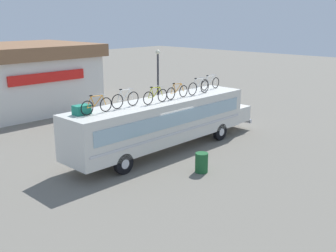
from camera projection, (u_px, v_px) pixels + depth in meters
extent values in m
plane|color=slate|center=(161.00, 151.00, 21.86)|extent=(120.00, 120.00, 0.00)
cube|color=silver|center=(161.00, 120.00, 21.41)|extent=(11.45, 2.34, 2.20)
cube|color=silver|center=(231.00, 112.00, 26.03)|extent=(1.34, 2.15, 0.95)
cube|color=#99B7C6|center=(178.00, 119.00, 20.54)|extent=(10.53, 0.04, 0.72)
cube|color=#99B7C6|center=(146.00, 111.00, 22.12)|extent=(10.53, 0.04, 0.72)
cube|color=silver|center=(178.00, 133.00, 20.73)|extent=(10.99, 0.03, 0.12)
cube|color=silver|center=(146.00, 124.00, 22.32)|extent=(10.99, 0.03, 0.12)
cube|color=silver|center=(237.00, 118.00, 26.68)|extent=(0.16, 2.22, 0.24)
cylinder|color=black|center=(220.00, 132.00, 23.75)|extent=(1.00, 0.28, 1.00)
cylinder|color=silver|center=(220.00, 132.00, 23.75)|extent=(0.45, 0.30, 0.45)
cylinder|color=black|center=(193.00, 125.00, 25.13)|extent=(1.00, 0.28, 1.00)
cylinder|color=silver|center=(193.00, 125.00, 25.13)|extent=(0.45, 0.30, 0.45)
cylinder|color=black|center=(123.00, 164.00, 18.57)|extent=(1.00, 0.28, 1.00)
cylinder|color=silver|center=(123.00, 164.00, 18.57)|extent=(0.45, 0.30, 0.45)
cylinder|color=black|center=(97.00, 153.00, 19.95)|extent=(1.00, 0.28, 1.00)
cylinder|color=silver|center=(97.00, 153.00, 19.95)|extent=(0.45, 0.30, 0.45)
cube|color=#1E7F66|center=(82.00, 110.00, 17.97)|extent=(0.74, 0.50, 0.43)
torus|color=black|center=(87.00, 108.00, 17.75)|extent=(0.67, 0.04, 0.67)
torus|color=black|center=(106.00, 105.00, 18.48)|extent=(0.67, 0.04, 0.67)
cylinder|color=orange|center=(93.00, 101.00, 17.90)|extent=(0.20, 0.04, 0.48)
cylinder|color=orange|center=(98.00, 101.00, 18.12)|extent=(0.48, 0.04, 0.46)
cylinder|color=orange|center=(97.00, 96.00, 18.00)|extent=(0.63, 0.04, 0.07)
cylinder|color=orange|center=(91.00, 107.00, 17.88)|extent=(0.40, 0.03, 0.05)
cylinder|color=orange|center=(89.00, 102.00, 17.77)|extent=(0.26, 0.03, 0.50)
cylinder|color=orange|center=(104.00, 100.00, 18.35)|extent=(0.22, 0.03, 0.47)
cylinder|color=silver|center=(102.00, 94.00, 18.21)|extent=(0.03, 0.44, 0.03)
ellipsoid|color=black|center=(91.00, 96.00, 17.77)|extent=(0.20, 0.08, 0.06)
torus|color=black|center=(117.00, 102.00, 19.02)|extent=(0.71, 0.04, 0.71)
torus|color=black|center=(133.00, 99.00, 19.71)|extent=(0.71, 0.04, 0.71)
cylinder|color=white|center=(122.00, 95.00, 19.15)|extent=(0.19, 0.04, 0.51)
cylinder|color=white|center=(127.00, 95.00, 19.36)|extent=(0.46, 0.04, 0.49)
cylinder|color=white|center=(125.00, 90.00, 19.24)|extent=(0.60, 0.04, 0.07)
cylinder|color=white|center=(120.00, 101.00, 19.15)|extent=(0.38, 0.03, 0.05)
cylinder|color=white|center=(119.00, 96.00, 19.02)|extent=(0.24, 0.03, 0.53)
cylinder|color=white|center=(132.00, 94.00, 19.58)|extent=(0.21, 0.03, 0.50)
cylinder|color=silver|center=(130.00, 88.00, 19.44)|extent=(0.03, 0.44, 0.03)
ellipsoid|color=black|center=(121.00, 89.00, 19.02)|extent=(0.20, 0.08, 0.06)
torus|color=black|center=(148.00, 98.00, 19.93)|extent=(0.67, 0.04, 0.67)
torus|color=black|center=(162.00, 95.00, 20.64)|extent=(0.67, 0.04, 0.67)
cylinder|color=#B2B20C|center=(153.00, 92.00, 20.08)|extent=(0.20, 0.04, 0.48)
cylinder|color=#B2B20C|center=(157.00, 92.00, 20.29)|extent=(0.47, 0.04, 0.46)
cylinder|color=#B2B20C|center=(156.00, 88.00, 20.18)|extent=(0.61, 0.04, 0.07)
cylinder|color=#B2B20C|center=(151.00, 97.00, 20.06)|extent=(0.39, 0.03, 0.05)
cylinder|color=#B2B20C|center=(150.00, 93.00, 19.95)|extent=(0.25, 0.03, 0.50)
cylinder|color=#B2B20C|center=(161.00, 91.00, 20.51)|extent=(0.21, 0.03, 0.47)
cylinder|color=silver|center=(160.00, 86.00, 20.38)|extent=(0.03, 0.44, 0.03)
ellipsoid|color=black|center=(151.00, 87.00, 19.95)|extent=(0.20, 0.08, 0.06)
torus|color=black|center=(171.00, 94.00, 21.18)|extent=(0.66, 0.04, 0.66)
torus|color=black|center=(183.00, 91.00, 21.88)|extent=(0.66, 0.04, 0.66)
cylinder|color=orange|center=(175.00, 88.00, 21.32)|extent=(0.19, 0.04, 0.47)
cylinder|color=orange|center=(179.00, 88.00, 21.54)|extent=(0.47, 0.04, 0.45)
cylinder|color=orange|center=(178.00, 84.00, 21.42)|extent=(0.60, 0.04, 0.07)
cylinder|color=orange|center=(173.00, 93.00, 21.31)|extent=(0.38, 0.03, 0.05)
cylinder|color=orange|center=(172.00, 89.00, 21.19)|extent=(0.25, 0.03, 0.49)
cylinder|color=orange|center=(182.00, 87.00, 21.75)|extent=(0.21, 0.03, 0.46)
cylinder|color=silver|center=(181.00, 83.00, 21.62)|extent=(0.03, 0.44, 0.03)
ellipsoid|color=black|center=(174.00, 83.00, 21.20)|extent=(0.20, 0.08, 0.06)
torus|color=black|center=(193.00, 89.00, 22.35)|extent=(0.73, 0.04, 0.73)
torus|color=black|center=(205.00, 87.00, 23.10)|extent=(0.73, 0.04, 0.73)
cylinder|color=white|center=(196.00, 83.00, 22.50)|extent=(0.21, 0.04, 0.52)
cylinder|color=white|center=(200.00, 83.00, 22.73)|extent=(0.50, 0.04, 0.50)
cylinder|color=white|center=(199.00, 79.00, 22.61)|extent=(0.65, 0.04, 0.07)
cylinder|color=white|center=(195.00, 88.00, 22.49)|extent=(0.41, 0.03, 0.05)
cylinder|color=white|center=(194.00, 84.00, 22.36)|extent=(0.26, 0.03, 0.54)
cylinder|color=white|center=(204.00, 83.00, 22.97)|extent=(0.22, 0.03, 0.51)
cylinder|color=silver|center=(203.00, 78.00, 22.82)|extent=(0.03, 0.44, 0.03)
ellipsoid|color=black|center=(196.00, 78.00, 22.37)|extent=(0.20, 0.08, 0.06)
torus|color=black|center=(205.00, 85.00, 23.92)|extent=(0.67, 0.04, 0.67)
torus|color=black|center=(216.00, 83.00, 24.68)|extent=(0.67, 0.04, 0.67)
cylinder|color=white|center=(208.00, 80.00, 24.08)|extent=(0.21, 0.04, 0.48)
cylinder|color=white|center=(211.00, 80.00, 24.31)|extent=(0.50, 0.04, 0.46)
cylinder|color=white|center=(211.00, 76.00, 24.19)|extent=(0.65, 0.04, 0.07)
cylinder|color=white|center=(207.00, 84.00, 24.06)|extent=(0.41, 0.03, 0.05)
cylinder|color=white|center=(206.00, 81.00, 23.94)|extent=(0.26, 0.03, 0.50)
cylinder|color=white|center=(215.00, 79.00, 24.55)|extent=(0.23, 0.03, 0.47)
cylinder|color=silver|center=(214.00, 75.00, 24.41)|extent=(0.03, 0.44, 0.03)
ellipsoid|color=black|center=(207.00, 76.00, 23.95)|extent=(0.20, 0.08, 0.06)
cube|color=silver|center=(21.00, 84.00, 31.24)|extent=(9.77, 8.22, 4.14)
cube|color=brown|center=(18.00, 51.00, 30.57)|extent=(10.55, 8.88, 0.94)
cube|color=red|center=(48.00, 77.00, 28.19)|extent=(5.86, 0.16, 0.70)
cylinder|color=#1E592D|center=(202.00, 163.00, 18.78)|extent=(0.60, 0.60, 0.94)
cylinder|color=#38383D|center=(158.00, 86.00, 28.73)|extent=(0.14, 0.14, 4.62)
sphere|color=#F2EDCC|center=(158.00, 52.00, 28.10)|extent=(0.31, 0.31, 0.31)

